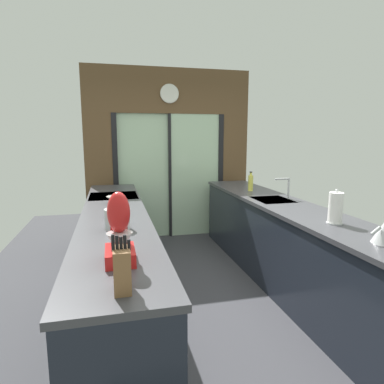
{
  "coord_description": "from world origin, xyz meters",
  "views": [
    {
      "loc": [
        -0.92,
        -2.91,
        1.65
      ],
      "look_at": [
        -0.04,
        0.71,
        1.02
      ],
      "focal_mm": 31.0,
      "sensor_mm": 36.0,
      "label": 1
    }
  ],
  "objects_px": {
    "stock_pot": "(117,219)",
    "mixing_bowl_far": "(116,200)",
    "oven_range": "(115,232)",
    "soap_bottle": "(251,183)",
    "stand_mixer": "(119,235)",
    "paper_towel_roll": "(336,208)",
    "knife_block": "(122,269)",
    "mixing_bowl_near": "(117,213)"
  },
  "relations": [
    {
      "from": "oven_range",
      "to": "mixing_bowl_far",
      "type": "xyz_separation_m",
      "value": [
        0.02,
        -0.52,
        0.51
      ]
    },
    {
      "from": "oven_range",
      "to": "mixing_bowl_near",
      "type": "height_order",
      "value": "mixing_bowl_near"
    },
    {
      "from": "stock_pot",
      "to": "mixing_bowl_far",
      "type": "bearing_deg",
      "value": 90.0
    },
    {
      "from": "mixing_bowl_near",
      "to": "stand_mixer",
      "type": "xyz_separation_m",
      "value": [
        0.0,
        -1.13,
        0.13
      ]
    },
    {
      "from": "mixing_bowl_near",
      "to": "mixing_bowl_far",
      "type": "xyz_separation_m",
      "value": [
        0.0,
        0.61,
        0.01
      ]
    },
    {
      "from": "stand_mixer",
      "to": "soap_bottle",
      "type": "relative_size",
      "value": 1.61
    },
    {
      "from": "mixing_bowl_far",
      "to": "stock_pot",
      "type": "height_order",
      "value": "stock_pot"
    },
    {
      "from": "stand_mixer",
      "to": "paper_towel_roll",
      "type": "distance_m",
      "value": 1.84
    },
    {
      "from": "mixing_bowl_near",
      "to": "paper_towel_roll",
      "type": "xyz_separation_m",
      "value": [
        1.78,
        -0.68,
        0.1
      ]
    },
    {
      "from": "stock_pot",
      "to": "soap_bottle",
      "type": "relative_size",
      "value": 0.78
    },
    {
      "from": "knife_block",
      "to": "stock_pot",
      "type": "height_order",
      "value": "knife_block"
    },
    {
      "from": "knife_block",
      "to": "mixing_bowl_near",
      "type": "bearing_deg",
      "value": 90.0
    },
    {
      "from": "stock_pot",
      "to": "knife_block",
      "type": "bearing_deg",
      "value": -90.01
    },
    {
      "from": "stock_pot",
      "to": "paper_towel_roll",
      "type": "xyz_separation_m",
      "value": [
        1.78,
        -0.27,
        0.05
      ]
    },
    {
      "from": "knife_block",
      "to": "stand_mixer",
      "type": "bearing_deg",
      "value": 89.98
    },
    {
      "from": "oven_range",
      "to": "knife_block",
      "type": "xyz_separation_m",
      "value": [
        0.02,
        -2.64,
        0.57
      ]
    },
    {
      "from": "stand_mixer",
      "to": "stock_pot",
      "type": "xyz_separation_m",
      "value": [
        -0.0,
        0.72,
        -0.08
      ]
    },
    {
      "from": "oven_range",
      "to": "knife_block",
      "type": "bearing_deg",
      "value": -89.6
    },
    {
      "from": "mixing_bowl_far",
      "to": "mixing_bowl_near",
      "type": "bearing_deg",
      "value": -90.0
    },
    {
      "from": "knife_block",
      "to": "stand_mixer",
      "type": "relative_size",
      "value": 0.67
    },
    {
      "from": "knife_block",
      "to": "soap_bottle",
      "type": "xyz_separation_m",
      "value": [
        1.78,
        2.58,
        0.0
      ]
    },
    {
      "from": "oven_range",
      "to": "stock_pot",
      "type": "xyz_separation_m",
      "value": [
        0.02,
        -1.54,
        0.55
      ]
    },
    {
      "from": "mixing_bowl_far",
      "to": "knife_block",
      "type": "height_order",
      "value": "knife_block"
    },
    {
      "from": "mixing_bowl_far",
      "to": "paper_towel_roll",
      "type": "distance_m",
      "value": 2.2
    },
    {
      "from": "knife_block",
      "to": "oven_range",
      "type": "bearing_deg",
      "value": 90.4
    },
    {
      "from": "stand_mixer",
      "to": "paper_towel_roll",
      "type": "xyz_separation_m",
      "value": [
        1.78,
        0.45,
        -0.03
      ]
    },
    {
      "from": "mixing_bowl_near",
      "to": "paper_towel_roll",
      "type": "height_order",
      "value": "paper_towel_roll"
    },
    {
      "from": "stand_mixer",
      "to": "paper_towel_roll",
      "type": "relative_size",
      "value": 1.42
    },
    {
      "from": "mixing_bowl_far",
      "to": "knife_block",
      "type": "bearing_deg",
      "value": -90.0
    },
    {
      "from": "knife_block",
      "to": "mixing_bowl_far",
      "type": "bearing_deg",
      "value": 90.0
    },
    {
      "from": "stand_mixer",
      "to": "soap_bottle",
      "type": "xyz_separation_m",
      "value": [
        1.78,
        2.2,
        -0.05
      ]
    },
    {
      "from": "mixing_bowl_far",
      "to": "soap_bottle",
      "type": "relative_size",
      "value": 0.76
    },
    {
      "from": "oven_range",
      "to": "stand_mixer",
      "type": "relative_size",
      "value": 2.19
    },
    {
      "from": "mixing_bowl_near",
      "to": "knife_block",
      "type": "relative_size",
      "value": 0.52
    },
    {
      "from": "mixing_bowl_near",
      "to": "stand_mixer",
      "type": "height_order",
      "value": "stand_mixer"
    },
    {
      "from": "oven_range",
      "to": "stand_mixer",
      "type": "height_order",
      "value": "stand_mixer"
    },
    {
      "from": "mixing_bowl_far",
      "to": "soap_bottle",
      "type": "height_order",
      "value": "soap_bottle"
    },
    {
      "from": "mixing_bowl_near",
      "to": "knife_block",
      "type": "height_order",
      "value": "knife_block"
    },
    {
      "from": "mixing_bowl_near",
      "to": "stock_pot",
      "type": "xyz_separation_m",
      "value": [
        0.0,
        -0.41,
        0.05
      ]
    },
    {
      "from": "knife_block",
      "to": "stock_pot",
      "type": "bearing_deg",
      "value": 89.99
    },
    {
      "from": "knife_block",
      "to": "paper_towel_roll",
      "type": "relative_size",
      "value": 0.95
    },
    {
      "from": "knife_block",
      "to": "paper_towel_roll",
      "type": "xyz_separation_m",
      "value": [
        1.78,
        0.83,
        0.02
      ]
    }
  ]
}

